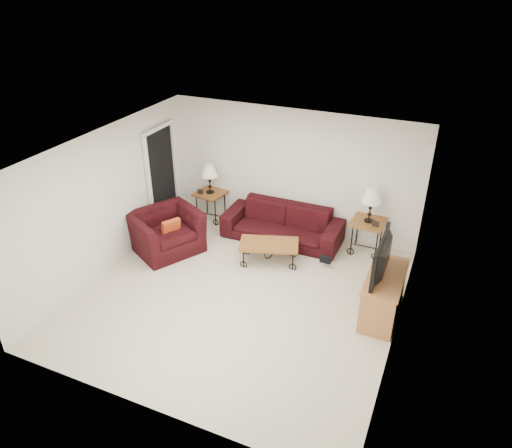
{
  "coord_description": "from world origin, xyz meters",
  "views": [
    {
      "loc": [
        2.8,
        -5.74,
        4.86
      ],
      "look_at": [
        0.0,
        0.7,
        1.0
      ],
      "focal_mm": 33.66,
      "sensor_mm": 36.0,
      "label": 1
    }
  ],
  "objects_px": {
    "side_table_left": "(211,206)",
    "armchair": "(166,232)",
    "tv_stand": "(383,295)",
    "backpack": "(327,255)",
    "coffee_table": "(269,253)",
    "lamp_left": "(210,179)",
    "sofa": "(282,224)",
    "side_table_right": "(367,236)",
    "lamp_right": "(371,205)",
    "television": "(388,258)"
  },
  "relations": [
    {
      "from": "lamp_left",
      "to": "lamp_right",
      "type": "distance_m",
      "value": 3.3
    },
    {
      "from": "side_table_left",
      "to": "lamp_left",
      "type": "relative_size",
      "value": 1.0
    },
    {
      "from": "tv_stand",
      "to": "backpack",
      "type": "xyz_separation_m",
      "value": [
        -1.16,
        1.01,
        -0.16
      ]
    },
    {
      "from": "lamp_right",
      "to": "tv_stand",
      "type": "height_order",
      "value": "lamp_right"
    },
    {
      "from": "lamp_left",
      "to": "television",
      "type": "xyz_separation_m",
      "value": [
        3.9,
        -1.73,
        0.1
      ]
    },
    {
      "from": "lamp_left",
      "to": "tv_stand",
      "type": "height_order",
      "value": "lamp_left"
    },
    {
      "from": "tv_stand",
      "to": "sofa",
      "type": "bearing_deg",
      "value": 145.33
    },
    {
      "from": "coffee_table",
      "to": "television",
      "type": "height_order",
      "value": "television"
    },
    {
      "from": "sofa",
      "to": "backpack",
      "type": "distance_m",
      "value": 1.21
    },
    {
      "from": "sofa",
      "to": "tv_stand",
      "type": "bearing_deg",
      "value": -34.67
    },
    {
      "from": "coffee_table",
      "to": "tv_stand",
      "type": "relative_size",
      "value": 0.87
    },
    {
      "from": "side_table_right",
      "to": "backpack",
      "type": "xyz_separation_m",
      "value": [
        -0.54,
        -0.72,
        -0.12
      ]
    },
    {
      "from": "side_table_right",
      "to": "armchair",
      "type": "distance_m",
      "value": 3.77
    },
    {
      "from": "armchair",
      "to": "tv_stand",
      "type": "bearing_deg",
      "value": -65.01
    },
    {
      "from": "lamp_left",
      "to": "lamp_right",
      "type": "relative_size",
      "value": 0.95
    },
    {
      "from": "sofa",
      "to": "tv_stand",
      "type": "height_order",
      "value": "tv_stand"
    },
    {
      "from": "side_table_right",
      "to": "tv_stand",
      "type": "bearing_deg",
      "value": -70.28
    },
    {
      "from": "side_table_left",
      "to": "armchair",
      "type": "xyz_separation_m",
      "value": [
        -0.18,
        -1.43,
        0.08
      ]
    },
    {
      "from": "tv_stand",
      "to": "television",
      "type": "xyz_separation_m",
      "value": [
        -0.02,
        -0.0,
        0.67
      ]
    },
    {
      "from": "lamp_right",
      "to": "television",
      "type": "height_order",
      "value": "television"
    },
    {
      "from": "lamp_right",
      "to": "sofa",
      "type": "bearing_deg",
      "value": -173.66
    },
    {
      "from": "television",
      "to": "side_table_left",
      "type": "bearing_deg",
      "value": -113.89
    },
    {
      "from": "armchair",
      "to": "side_table_left",
      "type": "bearing_deg",
      "value": 21.89
    },
    {
      "from": "side_table_right",
      "to": "armchair",
      "type": "relative_size",
      "value": 0.55
    },
    {
      "from": "sofa",
      "to": "side_table_left",
      "type": "distance_m",
      "value": 1.69
    },
    {
      "from": "side_table_left",
      "to": "tv_stand",
      "type": "relative_size",
      "value": 0.52
    },
    {
      "from": "side_table_left",
      "to": "tv_stand",
      "type": "distance_m",
      "value": 4.29
    },
    {
      "from": "side_table_right",
      "to": "lamp_right",
      "type": "xyz_separation_m",
      "value": [
        0.0,
        0.0,
        0.66
      ]
    },
    {
      "from": "side_table_left",
      "to": "television",
      "type": "relative_size",
      "value": 0.58
    },
    {
      "from": "coffee_table",
      "to": "armchair",
      "type": "xyz_separation_m",
      "value": [
        -1.94,
        -0.37,
        0.19
      ]
    },
    {
      "from": "coffee_table",
      "to": "tv_stand",
      "type": "height_order",
      "value": "tv_stand"
    },
    {
      "from": "side_table_left",
      "to": "coffee_table",
      "type": "distance_m",
      "value": 2.05
    },
    {
      "from": "side_table_right",
      "to": "coffee_table",
      "type": "xyz_separation_m",
      "value": [
        -1.55,
        -1.06,
        -0.13
      ]
    },
    {
      "from": "lamp_right",
      "to": "armchair",
      "type": "bearing_deg",
      "value": -157.69
    },
    {
      "from": "sofa",
      "to": "lamp_right",
      "type": "relative_size",
      "value": 3.53
    },
    {
      "from": "television",
      "to": "backpack",
      "type": "relative_size",
      "value": 2.63
    },
    {
      "from": "side_table_left",
      "to": "coffee_table",
      "type": "xyz_separation_m",
      "value": [
        1.76,
        -1.06,
        -0.11
      ]
    },
    {
      "from": "side_table_right",
      "to": "television",
      "type": "height_order",
      "value": "television"
    },
    {
      "from": "coffee_table",
      "to": "backpack",
      "type": "relative_size",
      "value": 2.56
    },
    {
      "from": "armchair",
      "to": "backpack",
      "type": "xyz_separation_m",
      "value": [
        2.94,
        0.71,
        -0.19
      ]
    },
    {
      "from": "lamp_right",
      "to": "lamp_left",
      "type": "bearing_deg",
      "value": -180.0
    },
    {
      "from": "lamp_left",
      "to": "backpack",
      "type": "distance_m",
      "value": 2.94
    },
    {
      "from": "lamp_left",
      "to": "coffee_table",
      "type": "xyz_separation_m",
      "value": [
        1.76,
        -1.06,
        -0.74
      ]
    },
    {
      "from": "lamp_right",
      "to": "coffee_table",
      "type": "distance_m",
      "value": 2.03
    },
    {
      "from": "lamp_left",
      "to": "television",
      "type": "bearing_deg",
      "value": -23.89
    },
    {
      "from": "television",
      "to": "backpack",
      "type": "distance_m",
      "value": 1.74
    },
    {
      "from": "backpack",
      "to": "lamp_left",
      "type": "bearing_deg",
      "value": 174.25
    },
    {
      "from": "armchair",
      "to": "backpack",
      "type": "relative_size",
      "value": 2.93
    },
    {
      "from": "coffee_table",
      "to": "backpack",
      "type": "bearing_deg",
      "value": 18.8
    },
    {
      "from": "sofa",
      "to": "backpack",
      "type": "xyz_separation_m",
      "value": [
        1.07,
        -0.54,
        -0.13
      ]
    }
  ]
}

